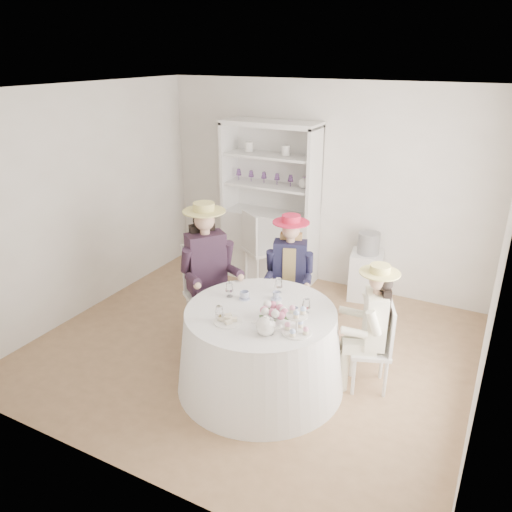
% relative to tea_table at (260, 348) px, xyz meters
% --- Properties ---
extents(ground, '(4.50, 4.50, 0.00)m').
position_rel_tea_table_xyz_m(ground, '(-0.37, 0.53, -0.40)').
color(ground, olive).
rests_on(ground, ground).
extents(ceiling, '(4.50, 4.50, 0.00)m').
position_rel_tea_table_xyz_m(ceiling, '(-0.37, 0.53, 2.30)').
color(ceiling, white).
rests_on(ceiling, wall_back).
extents(wall_back, '(4.50, 0.00, 4.50)m').
position_rel_tea_table_xyz_m(wall_back, '(-0.37, 2.53, 0.95)').
color(wall_back, silver).
rests_on(wall_back, ground).
extents(wall_front, '(4.50, 0.00, 4.50)m').
position_rel_tea_table_xyz_m(wall_front, '(-0.37, -1.47, 0.95)').
color(wall_front, silver).
rests_on(wall_front, ground).
extents(wall_left, '(0.00, 4.50, 4.50)m').
position_rel_tea_table_xyz_m(wall_left, '(-2.62, 0.53, 0.95)').
color(wall_left, silver).
rests_on(wall_left, ground).
extents(wall_right, '(0.00, 4.50, 4.50)m').
position_rel_tea_table_xyz_m(wall_right, '(1.88, 0.53, 0.95)').
color(wall_right, silver).
rests_on(wall_right, ground).
extents(tea_table, '(1.61, 1.61, 0.81)m').
position_rel_tea_table_xyz_m(tea_table, '(0.00, 0.00, 0.00)').
color(tea_table, white).
rests_on(tea_table, ground).
extents(hutch, '(1.34, 0.61, 2.19)m').
position_rel_tea_table_xyz_m(hutch, '(-1.02, 2.29, 0.38)').
color(hutch, silver).
rests_on(hutch, ground).
extents(side_table, '(0.47, 0.47, 0.63)m').
position_rel_tea_table_xyz_m(side_table, '(0.38, 2.28, -0.09)').
color(side_table, silver).
rests_on(side_table, ground).
extents(hatbox, '(0.34, 0.34, 0.27)m').
position_rel_tea_table_xyz_m(hatbox, '(0.38, 2.28, 0.36)').
color(hatbox, black).
rests_on(hatbox, side_table).
extents(guest_left, '(0.68, 0.65, 1.58)m').
position_rel_tea_table_xyz_m(guest_left, '(-0.90, 0.50, 0.49)').
color(guest_left, silver).
rests_on(guest_left, ground).
extents(guest_mid, '(0.53, 0.58, 1.41)m').
position_rel_tea_table_xyz_m(guest_mid, '(-0.16, 1.02, 0.39)').
color(guest_mid, silver).
rests_on(guest_mid, ground).
extents(guest_right, '(0.53, 0.48, 1.28)m').
position_rel_tea_table_xyz_m(guest_right, '(0.93, 0.44, 0.32)').
color(guest_right, silver).
rests_on(guest_right, ground).
extents(spare_chair, '(0.60, 0.60, 1.04)m').
position_rel_tea_table_xyz_m(spare_chair, '(-1.07, 2.00, 0.16)').
color(spare_chair, silver).
rests_on(spare_chair, ground).
extents(teacup_a, '(0.12, 0.12, 0.07)m').
position_rel_tea_table_xyz_m(teacup_a, '(-0.24, 0.13, 0.44)').
color(teacup_a, white).
rests_on(teacup_a, tea_table).
extents(teacup_b, '(0.09, 0.09, 0.07)m').
position_rel_tea_table_xyz_m(teacup_b, '(0.03, 0.27, 0.44)').
color(teacup_b, white).
rests_on(teacup_b, tea_table).
extents(teacup_c, '(0.09, 0.09, 0.06)m').
position_rel_tea_table_xyz_m(teacup_c, '(0.31, 0.07, 0.44)').
color(teacup_c, white).
rests_on(teacup_c, tea_table).
extents(flower_bowl, '(0.24, 0.24, 0.05)m').
position_rel_tea_table_xyz_m(flower_bowl, '(0.20, -0.02, 0.43)').
color(flower_bowl, white).
rests_on(flower_bowl, tea_table).
extents(flower_arrangement, '(0.20, 0.20, 0.07)m').
position_rel_tea_table_xyz_m(flower_arrangement, '(0.20, -0.10, 0.50)').
color(flower_arrangement, '#CF678B').
rests_on(flower_arrangement, tea_table).
extents(table_teapot, '(0.24, 0.17, 0.18)m').
position_rel_tea_table_xyz_m(table_teapot, '(0.22, -0.34, 0.48)').
color(table_teapot, white).
rests_on(table_teapot, tea_table).
extents(sandwich_plate, '(0.25, 0.25, 0.06)m').
position_rel_tea_table_xyz_m(sandwich_plate, '(-0.16, -0.32, 0.42)').
color(sandwich_plate, white).
rests_on(sandwich_plate, tea_table).
extents(cupcake_stand, '(0.25, 0.25, 0.24)m').
position_rel_tea_table_xyz_m(cupcake_stand, '(0.45, -0.21, 0.49)').
color(cupcake_stand, white).
rests_on(cupcake_stand, tea_table).
extents(stemware_set, '(0.87, 0.84, 0.15)m').
position_rel_tea_table_xyz_m(stemware_set, '(-0.00, 0.00, 0.48)').
color(stemware_set, white).
rests_on(stemware_set, tea_table).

